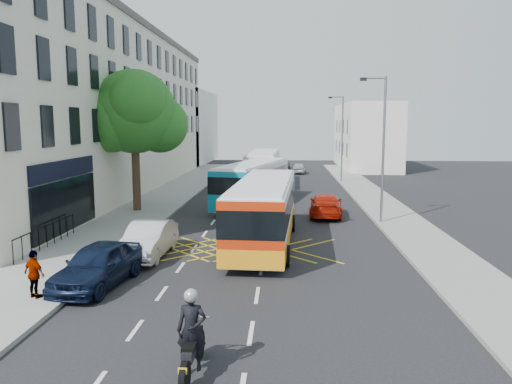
# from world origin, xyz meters

# --- Properties ---
(ground) EXTENTS (120.00, 120.00, 0.00)m
(ground) POSITION_xyz_m (0.00, 0.00, 0.00)
(ground) COLOR black
(ground) RESTS_ON ground
(pavement_left) EXTENTS (5.00, 70.00, 0.15)m
(pavement_left) POSITION_xyz_m (-8.50, 15.00, 0.07)
(pavement_left) COLOR gray
(pavement_left) RESTS_ON ground
(pavement_right) EXTENTS (3.00, 70.00, 0.15)m
(pavement_right) POSITION_xyz_m (7.50, 15.00, 0.07)
(pavement_right) COLOR gray
(pavement_right) RESTS_ON ground
(terrace_main) EXTENTS (8.30, 45.00, 13.50)m
(terrace_main) POSITION_xyz_m (-14.00, 24.49, 6.76)
(terrace_main) COLOR beige
(terrace_main) RESTS_ON ground
(terrace_far) EXTENTS (8.00, 20.00, 10.00)m
(terrace_far) POSITION_xyz_m (-14.00, 55.00, 5.00)
(terrace_far) COLOR silver
(terrace_far) RESTS_ON ground
(building_right) EXTENTS (6.00, 18.00, 8.00)m
(building_right) POSITION_xyz_m (11.00, 48.00, 4.00)
(building_right) COLOR silver
(building_right) RESTS_ON ground
(street_tree) EXTENTS (6.30, 5.70, 8.80)m
(street_tree) POSITION_xyz_m (-8.51, 14.97, 6.29)
(street_tree) COLOR #382619
(street_tree) RESTS_ON pavement_left
(lamp_near) EXTENTS (1.45, 0.15, 8.00)m
(lamp_near) POSITION_xyz_m (6.20, 12.00, 4.62)
(lamp_near) COLOR slate
(lamp_near) RESTS_ON pavement_right
(lamp_far) EXTENTS (1.45, 0.15, 8.00)m
(lamp_far) POSITION_xyz_m (6.20, 32.00, 4.62)
(lamp_far) COLOR slate
(lamp_far) RESTS_ON pavement_right
(railings) EXTENTS (0.08, 5.60, 1.14)m
(railings) POSITION_xyz_m (-9.70, 5.30, 0.72)
(railings) COLOR black
(railings) RESTS_ON pavement_left
(bus_near) EXTENTS (3.07, 10.89, 3.03)m
(bus_near) POSITION_xyz_m (-0.07, 6.98, 1.60)
(bus_near) COLOR silver
(bus_near) RESTS_ON ground
(bus_mid) EXTENTS (4.84, 10.84, 2.97)m
(bus_mid) POSITION_xyz_m (-1.28, 18.09, 1.56)
(bus_mid) COLOR silver
(bus_mid) RESTS_ON ground
(bus_far) EXTENTS (2.95, 11.00, 3.07)m
(bus_far) POSITION_xyz_m (-1.06, 29.28, 1.62)
(bus_far) COLOR silver
(bus_far) RESTS_ON ground
(motorbike) EXTENTS (0.69, 2.30, 2.04)m
(motorbike) POSITION_xyz_m (-1.17, -5.33, 0.96)
(motorbike) COLOR black
(motorbike) RESTS_ON ground
(parked_car_blue) EXTENTS (2.38, 4.66, 1.52)m
(parked_car_blue) POSITION_xyz_m (-5.60, 0.64, 0.76)
(parked_car_blue) COLOR black
(parked_car_blue) RESTS_ON ground
(parked_car_silver) EXTENTS (1.68, 4.49, 1.46)m
(parked_car_silver) POSITION_xyz_m (-4.90, 4.57, 0.73)
(parked_car_silver) COLOR #B8BCC1
(parked_car_silver) RESTS_ON ground
(red_hatchback) EXTENTS (2.33, 4.93, 1.39)m
(red_hatchback) POSITION_xyz_m (3.40, 14.35, 0.69)
(red_hatchback) COLOR #B81A07
(red_hatchback) RESTS_ON ground
(distant_car_grey) EXTENTS (2.71, 5.14, 1.38)m
(distant_car_grey) POSITION_xyz_m (0.21, 45.62, 0.69)
(distant_car_grey) COLOR #3C3F44
(distant_car_grey) RESTS_ON ground
(distant_car_silver) EXTENTS (1.78, 3.75, 1.24)m
(distant_car_silver) POSITION_xyz_m (2.50, 40.16, 0.62)
(distant_car_silver) COLOR #A8ACB0
(distant_car_silver) RESTS_ON ground
(pedestrian_far) EXTENTS (0.98, 0.74, 1.54)m
(pedestrian_far) POSITION_xyz_m (-7.00, -1.05, 0.92)
(pedestrian_far) COLOR gray
(pedestrian_far) RESTS_ON pavement_left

